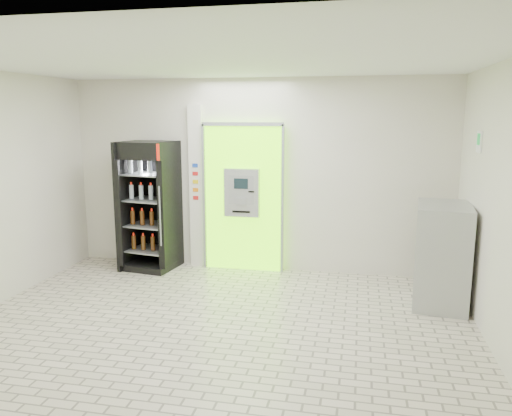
# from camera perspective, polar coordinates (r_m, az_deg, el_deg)

# --- Properties ---
(ground) EXTENTS (6.00, 6.00, 0.00)m
(ground) POSITION_cam_1_polar(r_m,az_deg,el_deg) (5.89, -4.97, -13.94)
(ground) COLOR beige
(ground) RESTS_ON ground
(room_shell) EXTENTS (6.00, 6.00, 6.00)m
(room_shell) POSITION_cam_1_polar(r_m,az_deg,el_deg) (5.39, -5.28, 4.15)
(room_shell) COLOR silver
(room_shell) RESTS_ON ground
(atm_assembly) EXTENTS (1.30, 0.24, 2.33)m
(atm_assembly) POSITION_cam_1_polar(r_m,az_deg,el_deg) (7.85, -1.45, 1.30)
(atm_assembly) COLOR #6BE805
(atm_assembly) RESTS_ON ground
(pillar) EXTENTS (0.22, 0.11, 2.60)m
(pillar) POSITION_cam_1_polar(r_m,az_deg,el_deg) (8.07, -6.80, 2.42)
(pillar) COLOR silver
(pillar) RESTS_ON ground
(beverage_cooler) EXTENTS (0.86, 0.81, 2.03)m
(beverage_cooler) POSITION_cam_1_polar(r_m,az_deg,el_deg) (8.11, -12.04, -0.03)
(beverage_cooler) COLOR black
(beverage_cooler) RESTS_ON ground
(steel_cabinet) EXTENTS (0.77, 1.06, 1.32)m
(steel_cabinet) POSITION_cam_1_polar(r_m,az_deg,el_deg) (6.92, 20.46, -5.02)
(steel_cabinet) COLOR #A1A3A8
(steel_cabinet) RESTS_ON ground
(exit_sign) EXTENTS (0.02, 0.22, 0.26)m
(exit_sign) POSITION_cam_1_polar(r_m,az_deg,el_deg) (6.68, 24.16, 6.94)
(exit_sign) COLOR white
(exit_sign) RESTS_ON room_shell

